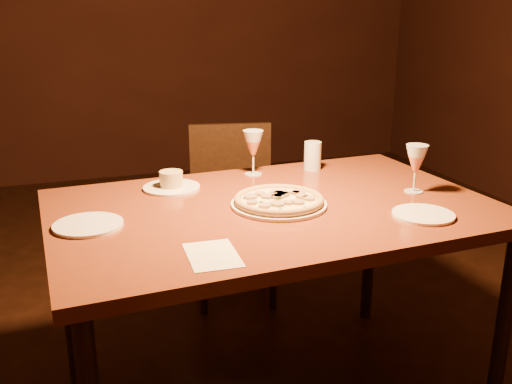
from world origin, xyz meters
name	(u,v)px	position (x,y,z in m)	size (l,w,h in m)	color
back_wall	(100,10)	(0.00, 3.50, 1.50)	(6.00, 0.04, 3.00)	black
dining_table	(273,224)	(0.28, -0.02, 0.76)	(1.61, 1.08, 0.84)	brown
chair_far	(233,202)	(0.42, 0.95, 0.52)	(0.52, 0.52, 0.92)	black
pizza_plate	(279,201)	(0.29, -0.04, 0.86)	(0.34, 0.34, 0.04)	white
ramekin_saucer	(171,183)	(-0.03, 0.29, 0.86)	(0.22, 0.22, 0.07)	white
wine_glass_far	(253,153)	(0.34, 0.38, 0.93)	(0.09, 0.09, 0.19)	#CA7254
wine_glass_right	(415,169)	(0.84, -0.06, 0.93)	(0.08, 0.08, 0.18)	#CA7254
water_tumbler	(313,156)	(0.61, 0.37, 0.90)	(0.07, 0.07, 0.12)	silver
side_plate_left	(88,225)	(-0.36, -0.03, 0.84)	(0.22, 0.22, 0.01)	white
side_plate_near	(423,215)	(0.72, -0.30, 0.84)	(0.21, 0.21, 0.01)	white
menu_card	(212,255)	(-0.04, -0.38, 0.84)	(0.14, 0.21, 0.00)	silver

